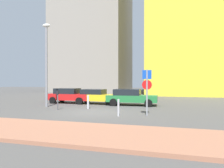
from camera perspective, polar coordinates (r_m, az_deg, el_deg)
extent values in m
plane|color=#4C4947|center=(14.66, -5.14, -7.57)|extent=(120.00, 120.00, 0.00)
cube|color=#9E664C|center=(9.48, -18.43, -11.70)|extent=(40.00, 3.43, 0.14)
cube|color=red|center=(21.02, -11.18, -3.40)|extent=(4.18, 1.76, 0.60)
cube|color=black|center=(21.14, -11.95, -1.85)|extent=(2.24, 1.60, 0.52)
cylinder|color=black|center=(21.19, -6.71, -4.17)|extent=(0.64, 0.23, 0.64)
cylinder|color=black|center=(19.65, -8.70, -4.55)|extent=(0.64, 0.23, 0.64)
cylinder|color=black|center=(22.47, -13.35, -3.91)|extent=(0.64, 0.23, 0.64)
cylinder|color=black|center=(21.02, -15.70, -4.23)|extent=(0.64, 0.23, 0.64)
cube|color=gold|center=(19.91, -3.99, -3.62)|extent=(4.37, 1.87, 0.59)
cube|color=black|center=(20.02, -5.00, -2.08)|extent=(2.16, 1.65, 0.47)
cylinder|color=black|center=(20.24, 0.78, -4.39)|extent=(0.65, 0.24, 0.64)
cylinder|color=black|center=(18.62, -0.80, -4.83)|extent=(0.65, 0.24, 0.64)
cylinder|color=black|center=(21.30, -6.78, -4.15)|extent=(0.65, 0.24, 0.64)
cylinder|color=black|center=(19.77, -8.87, -4.52)|extent=(0.65, 0.24, 0.64)
cube|color=#237238|center=(18.77, 5.41, -3.90)|extent=(4.44, 1.90, 0.58)
cube|color=black|center=(18.80, 4.14, -2.20)|extent=(2.35, 1.67, 0.53)
cylinder|color=black|center=(19.49, 10.11, -4.60)|extent=(0.65, 0.25, 0.64)
cylinder|color=black|center=(17.79, 9.77, -5.10)|extent=(0.65, 0.25, 0.64)
cylinder|color=black|center=(19.90, 1.51, -4.48)|extent=(0.65, 0.25, 0.64)
cylinder|color=black|center=(18.23, 0.37, -4.95)|extent=(0.65, 0.25, 0.64)
cylinder|color=gray|center=(13.14, 9.39, -2.33)|extent=(0.10, 0.10, 2.83)
cube|color=#1447B7|center=(13.13, 9.40, 2.52)|extent=(0.55, 0.08, 0.55)
cylinder|color=red|center=(13.13, 9.39, -0.21)|extent=(0.60, 0.07, 0.60)
cylinder|color=#4C4C51|center=(16.26, -14.44, -4.75)|extent=(0.08, 0.08, 1.14)
cube|color=black|center=(16.21, -14.44, -2.24)|extent=(0.18, 0.14, 0.28)
cylinder|color=gray|center=(18.43, -17.26, 4.36)|extent=(0.20, 0.20, 6.60)
ellipsoid|color=silver|center=(18.97, -17.29, 14.81)|extent=(0.70, 0.36, 0.30)
cylinder|color=#B7B7BC|center=(16.45, -6.48, -4.86)|extent=(0.15, 0.15, 1.04)
cylinder|color=#B7B7BC|center=(12.86, 1.74, -6.40)|extent=(0.13, 0.13, 1.04)
cube|color=gold|center=(39.37, 21.35, 17.78)|extent=(14.81, 13.78, 27.47)
cube|color=gray|center=(46.25, -5.04, 13.05)|extent=(14.33, 13.35, 24.09)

